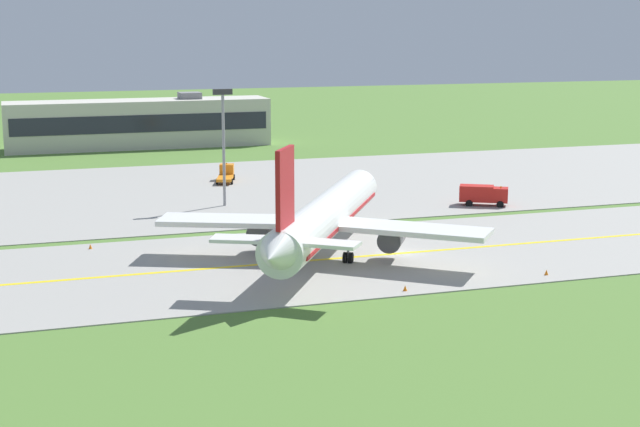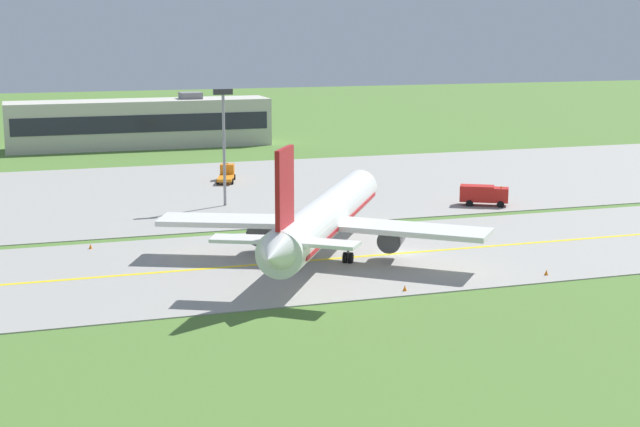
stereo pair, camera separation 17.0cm
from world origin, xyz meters
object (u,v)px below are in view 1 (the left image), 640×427
Objects in this scene: service_truck_fuel at (483,194)px; service_truck_baggage at (226,174)px; airplane_lead at (325,217)px; apron_light_mast at (223,132)px.

service_truck_baggage is at bearing 132.88° from service_truck_fuel.
airplane_lead is 5.71× the size of service_truck_fuel.
service_truck_baggage is at bearing 88.90° from airplane_lead.
service_truck_fuel is at bearing -47.12° from service_truck_baggage.
service_truck_fuel is 33.50m from apron_light_mast.
apron_light_mast reaches higher than service_truck_baggage.
apron_light_mast is at bearing 162.08° from service_truck_fuel.
apron_light_mast is (-3.43, 29.74, 5.19)m from airplane_lead.
airplane_lead is at bearing -91.10° from service_truck_baggage.
service_truck_baggage is 20.82m from apron_light_mast.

